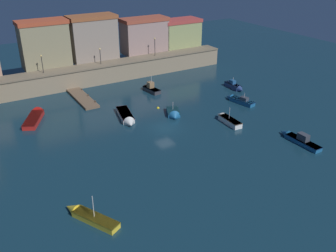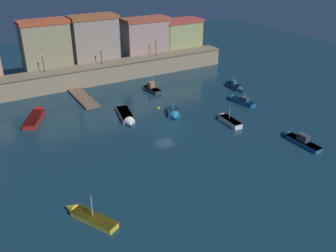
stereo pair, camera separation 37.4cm
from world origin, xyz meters
name	(u,v)px [view 1 (the left image)]	position (x,y,z in m)	size (l,w,h in m)	color
ground_plane	(165,128)	(0.00, 0.00, 0.00)	(133.05, 133.05, 0.00)	#112D3D
quay_wall	(102,73)	(0.00, 24.00, 1.78)	(52.88, 3.95, 3.55)	gray
old_town_backdrop	(97,40)	(0.96, 27.99, 7.15)	(51.78, 4.87, 8.71)	tan
pier_dock	(82,98)	(-6.53, 17.06, 0.20)	(2.42, 10.22, 0.70)	brown
quay_lamp_0	(42,61)	(-10.93, 24.00, 5.72)	(0.32, 0.32, 3.24)	black
quay_lamp_1	(100,53)	(-0.11, 24.00, 5.61)	(0.32, 0.32, 3.05)	black
quay_lamp_2	(155,44)	(11.68, 24.00, 5.96)	(0.32, 0.32, 3.65)	black
moored_boat_0	(238,100)	(15.73, 2.29, 0.41)	(2.41, 5.86, 2.26)	#195689
moored_boat_1	(35,116)	(-15.39, 12.84, 0.41)	(4.89, 7.34, 1.72)	red
moored_boat_2	(174,114)	(3.34, 3.01, 0.33)	(3.38, 4.53, 2.42)	#195689
moored_boat_3	(235,86)	(19.38, 7.59, 0.50)	(1.45, 4.87, 2.22)	navy
moored_boat_4	(150,88)	(5.35, 14.69, 0.52)	(1.99, 4.94, 3.31)	#333338
moored_boat_5	(88,216)	(-16.49, -13.42, 0.34)	(4.09, 6.29, 3.30)	gold
moored_boat_6	(227,120)	(9.02, -3.04, 0.43)	(1.55, 5.40, 2.72)	white
moored_boat_7	(127,117)	(-3.55, 5.45, 0.39)	(3.22, 7.24, 1.66)	silver
moored_boat_8	(298,139)	(13.27, -12.78, 0.43)	(1.31, 6.66, 1.82)	#195689
mooring_buoy_0	(158,108)	(2.73, 6.91, 0.00)	(0.47, 0.47, 0.47)	yellow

